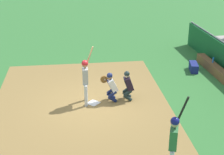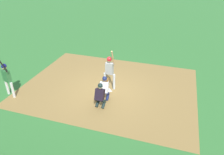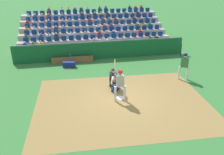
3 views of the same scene
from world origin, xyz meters
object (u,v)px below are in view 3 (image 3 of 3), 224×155
home_plate_umpire (113,77)px  catcher_crouching (115,81)px  dugout_bench (73,60)px  equipment_duffel_bag (69,64)px  home_plate_marker (120,98)px  batter_at_plate (120,81)px  water_bottle_on_bench (70,56)px  on_deck_batter (184,63)px

home_plate_umpire → catcher_crouching: bearing=89.3°
dugout_bench → equipment_duffel_bag: (0.30, 0.91, -0.02)m
home_plate_marker → batter_at_plate: 1.21m
home_plate_marker → catcher_crouching: 1.04m
water_bottle_on_bench → on_deck_batter: on_deck_batter is taller
batter_at_plate → water_bottle_on_bench: 7.14m
catcher_crouching → equipment_duffel_bag: (2.58, -4.68, -0.51)m
dugout_bench → equipment_duffel_bag: 0.96m
home_plate_marker → dugout_bench: dugout_bench is taller
home_plate_marker → batter_at_plate: (0.08, 0.29, 1.18)m
water_bottle_on_bench → dugout_bench: bearing=169.8°
equipment_duffel_bag → on_deck_batter: (-7.38, 3.68, 0.95)m
batter_at_plate → home_plate_umpire: size_ratio=1.82×
batter_at_plate → home_plate_umpire: batter_at_plate is taller
home_plate_umpire → water_bottle_on_bench: bearing=-63.6°
dugout_bench → water_bottle_on_bench: size_ratio=11.63×
home_plate_umpire → equipment_duffel_bag: size_ratio=1.43×
dugout_bench → on_deck_batter: bearing=147.0°
catcher_crouching → dugout_bench: (2.28, -5.59, -0.49)m
equipment_duffel_bag → dugout_bench: bearing=-94.7°
batter_at_plate → home_plate_marker: bearing=-106.4°
home_plate_marker → equipment_duffel_bag: (2.71, -5.45, 0.19)m
catcher_crouching → water_bottle_on_bench: bearing=-66.6°
batter_at_plate → equipment_duffel_bag: 6.38m
home_plate_marker → home_plate_umpire: bearing=-85.4°
catcher_crouching → equipment_duffel_bag: bearing=-61.2°
catcher_crouching → dugout_bench: catcher_crouching is taller
batter_at_plate → on_deck_batter: batter_at_plate is taller
catcher_crouching → dugout_bench: 6.06m
home_plate_marker → equipment_duffel_bag: equipment_duffel_bag is taller
water_bottle_on_bench → equipment_duffel_bag: bearing=81.3°
dugout_bench → equipment_duffel_bag: dugout_bench is taller
batter_at_plate → catcher_crouching: (0.04, -1.05, -0.48)m
batter_at_plate → on_deck_batter: 5.18m
water_bottle_on_bench → on_deck_batter: (-7.23, 4.62, 0.58)m
catcher_crouching → home_plate_umpire: bearing=-90.7°
home_plate_umpire → dugout_bench: bearing=-64.9°
batter_at_plate → water_bottle_on_bench: batter_at_plate is taller
on_deck_batter → water_bottle_on_bench: bearing=-32.5°
batter_at_plate → home_plate_umpire: bearing=-88.9°
water_bottle_on_bench → equipment_duffel_bag: (0.14, 0.94, -0.38)m
home_plate_umpire → water_bottle_on_bench: home_plate_umpire is taller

